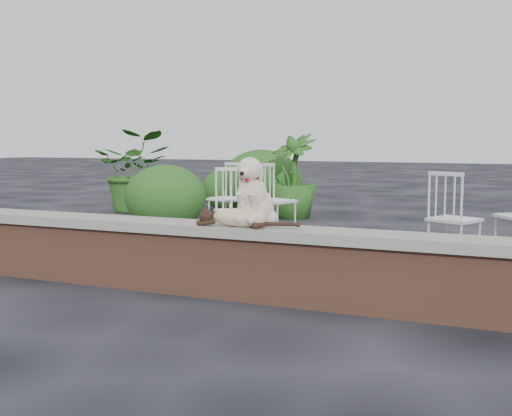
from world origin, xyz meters
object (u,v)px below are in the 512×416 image
at_px(chair_b, 228,197).
at_px(chair_c, 454,218).
at_px(cat, 239,216).
at_px(chair_a, 236,210).
at_px(dog, 256,190).
at_px(potted_plant_b, 293,176).
at_px(chair_e, 276,200).
at_px(potted_plant_a, 135,171).

relative_size(chair_b, chair_c, 1.00).
height_order(cat, chair_a, chair_a).
height_order(dog, chair_a, dog).
xyz_separation_m(cat, potted_plant_b, (-1.30, 4.94, 0.01)).
bearing_deg(chair_e, dog, -142.45).
bearing_deg(chair_e, potted_plant_a, 83.60).
relative_size(chair_e, chair_c, 1.00).
bearing_deg(chair_e, cat, -144.58).
xyz_separation_m(chair_c, potted_plant_b, (-2.72, 2.80, 0.20)).
bearing_deg(chair_a, chair_b, 79.95).
distance_m(dog, chair_e, 3.22).
xyz_separation_m(dog, chair_e, (-0.99, 3.04, -0.39)).
relative_size(chair_c, potted_plant_b, 0.70).
xyz_separation_m(chair_a, potted_plant_b, (-0.39, 3.04, 0.20)).
bearing_deg(dog, cat, -117.89).
height_order(chair_a, potted_plant_b, potted_plant_b).
bearing_deg(dog, potted_plant_b, 106.21).
bearing_deg(chair_c, potted_plant_b, -20.71).
xyz_separation_m(dog, chair_a, (-0.98, 1.76, -0.39)).
distance_m(dog, chair_a, 2.05).
relative_size(dog, chair_a, 0.59).
bearing_deg(chair_b, chair_c, -6.83).
relative_size(dog, chair_e, 0.59).
distance_m(chair_b, chair_e, 0.72).
height_order(chair_b, chair_e, same).
bearing_deg(chair_b, chair_a, -48.31).
xyz_separation_m(chair_c, potted_plant_a, (-5.56, 2.61, 0.24)).
height_order(cat, chair_e, chair_e).
height_order(chair_a, chair_e, same).
xyz_separation_m(chair_a, chair_c, (2.32, 0.23, 0.00)).
bearing_deg(chair_a, cat, -103.51).
bearing_deg(dog, chair_e, 108.26).
relative_size(cat, chair_e, 1.03).
bearing_deg(chair_b, potted_plant_b, 91.81).
bearing_deg(chair_c, potted_plant_a, 0.03).
bearing_deg(cat, dog, 62.11).
distance_m(cat, chair_e, 3.32).
distance_m(chair_b, chair_c, 3.24).
distance_m(chair_a, chair_c, 2.34).
xyz_separation_m(chair_e, potted_plant_a, (-3.23, 1.57, 0.24)).
height_order(chair_b, chair_a, same).
bearing_deg(chair_b, potted_plant_a, 161.70).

